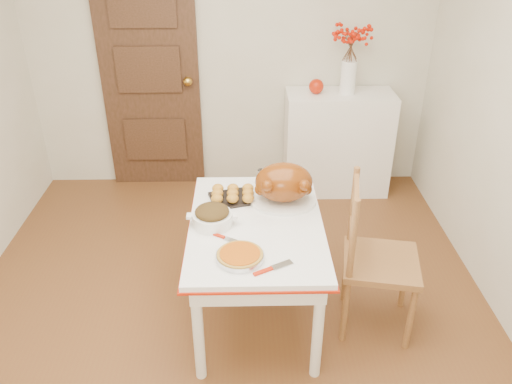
{
  "coord_description": "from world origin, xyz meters",
  "views": [
    {
      "loc": [
        0.13,
        -2.44,
        2.35
      ],
      "look_at": [
        0.19,
        0.16,
        0.88
      ],
      "focal_mm": 36.01,
      "sensor_mm": 36.0,
      "label": 1
    }
  ],
  "objects_px": {
    "sideboard": "(337,143)",
    "pumpkin_pie": "(240,255)",
    "chair_oak": "(381,259)",
    "turkey_platter": "(284,184)",
    "kitchen_table": "(256,270)"
  },
  "relations": [
    {
      "from": "sideboard",
      "to": "pumpkin_pie",
      "type": "height_order",
      "value": "sideboard"
    },
    {
      "from": "chair_oak",
      "to": "pumpkin_pie",
      "type": "bearing_deg",
      "value": 117.73
    },
    {
      "from": "turkey_platter",
      "to": "sideboard",
      "type": "bearing_deg",
      "value": 73.95
    },
    {
      "from": "chair_oak",
      "to": "turkey_platter",
      "type": "height_order",
      "value": "chair_oak"
    },
    {
      "from": "kitchen_table",
      "to": "turkey_platter",
      "type": "bearing_deg",
      "value": 52.59
    },
    {
      "from": "kitchen_table",
      "to": "chair_oak",
      "type": "bearing_deg",
      "value": -7.49
    },
    {
      "from": "chair_oak",
      "to": "sideboard",
      "type": "bearing_deg",
      "value": 10.2
    },
    {
      "from": "sideboard",
      "to": "chair_oak",
      "type": "bearing_deg",
      "value": -90.58
    },
    {
      "from": "sideboard",
      "to": "pumpkin_pie",
      "type": "bearing_deg",
      "value": -112.94
    },
    {
      "from": "kitchen_table",
      "to": "turkey_platter",
      "type": "height_order",
      "value": "turkey_platter"
    },
    {
      "from": "kitchen_table",
      "to": "turkey_platter",
      "type": "xyz_separation_m",
      "value": [
        0.18,
        0.23,
        0.48
      ]
    },
    {
      "from": "sideboard",
      "to": "kitchen_table",
      "type": "xyz_separation_m",
      "value": [
        -0.76,
        -1.67,
        -0.11
      ]
    },
    {
      "from": "kitchen_table",
      "to": "chair_oak",
      "type": "height_order",
      "value": "chair_oak"
    },
    {
      "from": "sideboard",
      "to": "turkey_platter",
      "type": "bearing_deg",
      "value": -112.2
    },
    {
      "from": "sideboard",
      "to": "pumpkin_pie",
      "type": "relative_size",
      "value": 3.63
    }
  ]
}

